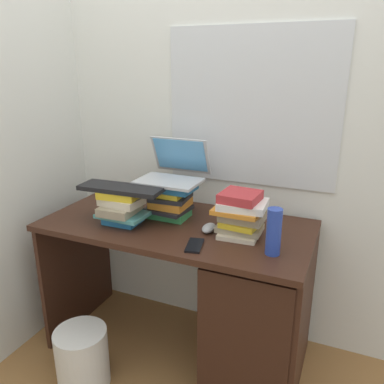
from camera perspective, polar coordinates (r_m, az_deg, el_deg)
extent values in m
plane|color=olive|center=(2.37, -2.07, -21.83)|extent=(6.00, 6.00, 0.00)
cube|color=silver|center=(2.16, 1.83, 12.32)|extent=(6.00, 0.05, 2.60)
cube|color=silver|center=(2.05, 8.69, 12.13)|extent=(0.90, 0.01, 0.80)
cube|color=silver|center=(2.32, -22.22, 11.43)|extent=(0.05, 6.00, 2.60)
cube|color=#381E14|center=(1.97, -2.31, -4.97)|extent=(1.35, 0.65, 0.03)
cube|color=#381E14|center=(2.47, -16.41, -10.52)|extent=(0.02, 0.60, 0.73)
cube|color=#381E14|center=(2.00, 16.05, -17.86)|extent=(0.02, 0.60, 0.73)
cube|color=#321B12|center=(2.00, 9.56, -17.35)|extent=(0.40, 0.56, 0.70)
cube|color=#338C4C|center=(2.04, -3.47, -3.13)|extent=(0.21, 0.15, 0.04)
cube|color=black|center=(2.02, -3.48, -2.43)|extent=(0.22, 0.20, 0.02)
cube|color=orange|center=(2.01, -3.19, -1.58)|extent=(0.19, 0.17, 0.04)
cube|color=black|center=(2.00, -3.14, -0.75)|extent=(0.20, 0.19, 0.02)
cube|color=yellow|center=(2.00, -3.50, -0.09)|extent=(0.17, 0.15, 0.02)
cube|color=#2672B2|center=(1.99, -3.07, 0.88)|extent=(0.24, 0.17, 0.04)
cube|color=#2672B2|center=(1.99, -10.11, -3.92)|extent=(0.17, 0.14, 0.04)
cube|color=teal|center=(1.97, -10.12, -3.28)|extent=(0.24, 0.18, 0.02)
cube|color=gray|center=(1.96, -10.59, -2.48)|extent=(0.17, 0.19, 0.04)
cube|color=beige|center=(1.95, -10.33, -1.32)|extent=(0.21, 0.15, 0.04)
cube|color=yellow|center=(1.94, -10.61, -0.29)|extent=(0.21, 0.15, 0.04)
cube|color=beige|center=(1.83, 6.97, -6.07)|extent=(0.19, 0.18, 0.02)
cube|color=gray|center=(1.83, 7.03, -5.29)|extent=(0.21, 0.14, 0.03)
cube|color=yellow|center=(1.82, 7.21, -4.50)|extent=(0.18, 0.18, 0.03)
cube|color=gray|center=(1.81, 7.41, -3.54)|extent=(0.20, 0.15, 0.04)
cube|color=orange|center=(1.78, 6.69, -2.72)|extent=(0.22, 0.17, 0.02)
cube|color=white|center=(1.78, 7.52, -1.83)|extent=(0.22, 0.19, 0.03)
cube|color=#B22D33|center=(1.77, 7.12, -0.68)|extent=(0.18, 0.18, 0.04)
cube|color=#B7BABF|center=(1.98, -3.47, 1.58)|extent=(0.32, 0.22, 0.01)
cube|color=#B7BABF|center=(2.08, -1.67, 5.44)|extent=(0.32, 0.09, 0.20)
cube|color=#59A5E5|center=(2.08, -1.75, 5.48)|extent=(0.29, 0.08, 0.17)
cube|color=black|center=(1.93, -10.45, 0.51)|extent=(0.43, 0.16, 0.02)
ellipsoid|color=#A5A8AD|center=(1.86, 2.50, -5.31)|extent=(0.06, 0.10, 0.04)
cylinder|color=white|center=(2.20, -11.69, -1.06)|extent=(0.08, 0.08, 0.10)
torus|color=white|center=(2.17, -10.53, -1.13)|extent=(0.05, 0.01, 0.05)
cylinder|color=#263FA5|center=(1.65, 11.95, -5.75)|extent=(0.06, 0.06, 0.20)
cube|color=black|center=(1.72, 0.39, -7.87)|extent=(0.09, 0.15, 0.01)
cylinder|color=silver|center=(2.14, -15.84, -22.41)|extent=(0.26, 0.26, 0.30)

